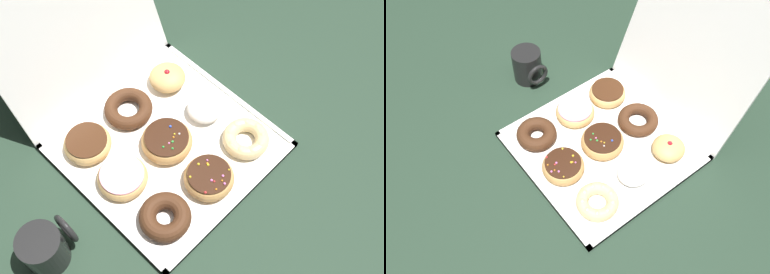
{
  "view_description": "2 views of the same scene",
  "coord_description": "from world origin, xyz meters",
  "views": [
    {
      "loc": [
        -0.37,
        -0.44,
        1.04
      ],
      "look_at": [
        0.04,
        -0.04,
        0.05
      ],
      "focal_mm": 47.59,
      "sensor_mm": 36.0,
      "label": 1
    },
    {
      "loc": [
        0.49,
        -0.45,
        0.95
      ],
      "look_at": [
        -0.05,
        -0.04,
        0.03
      ],
      "focal_mm": 38.96,
      "sensor_mm": 36.0,
      "label": 2
    }
  ],
  "objects": [
    {
      "name": "coffee_mug",
      "position": [
        -0.35,
        -0.01,
        0.05
      ],
      "size": [
        0.11,
        0.09,
        0.1
      ],
      "color": "black",
      "rests_on": "ground"
    },
    {
      "name": "pink_frosted_donut_3",
      "position": [
        -0.13,
        0.01,
        0.03
      ],
      "size": [
        0.11,
        0.11,
        0.03
      ],
      "color": "tan",
      "rests_on": "donut_box"
    },
    {
      "name": "jelly_filled_donut_8",
      "position": [
        0.13,
        0.13,
        0.03
      ],
      "size": [
        0.09,
        0.09,
        0.05
      ],
      "color": "tan",
      "rests_on": "donut_box"
    },
    {
      "name": "chocolate_cake_ring_donut_7",
      "position": [
        -0.0,
        0.13,
        0.03
      ],
      "size": [
        0.12,
        0.12,
        0.03
      ],
      "color": "#472816",
      "rests_on": "donut_box"
    },
    {
      "name": "chocolate_cake_ring_donut_0",
      "position": [
        -0.13,
        -0.13,
        0.03
      ],
      "size": [
        0.11,
        0.11,
        0.04
      ],
      "color": "#472816",
      "rests_on": "donut_box"
    },
    {
      "name": "donut_box",
      "position": [
        0.0,
        0.0,
        0.01
      ],
      "size": [
        0.43,
        0.43,
        0.01
      ],
      "color": "white",
      "rests_on": "ground"
    },
    {
      "name": "ground_plane",
      "position": [
        0.0,
        0.0,
        0.0
      ],
      "size": [
        3.0,
        3.0,
        0.0
      ],
      "primitive_type": "plane",
      "color": "#233828"
    },
    {
      "name": "sprinkle_donut_4",
      "position": [
        -0.0,
        -0.0,
        0.03
      ],
      "size": [
        0.12,
        0.12,
        0.04
      ],
      "color": "tan",
      "rests_on": "donut_box"
    },
    {
      "name": "cruller_donut_2",
      "position": [
        0.13,
        -0.12,
        0.03
      ],
      "size": [
        0.11,
        0.11,
        0.03
      ],
      "color": "#EACC8C",
      "rests_on": "donut_box"
    },
    {
      "name": "sprinkle_donut_1",
      "position": [
        -0.0,
        -0.13,
        0.03
      ],
      "size": [
        0.11,
        0.11,
        0.04
      ],
      "color": "tan",
      "rests_on": "donut_box"
    },
    {
      "name": "powdered_filled_donut_5",
      "position": [
        0.13,
        -0.0,
        0.03
      ],
      "size": [
        0.08,
        0.08,
        0.04
      ],
      "color": "white",
      "rests_on": "donut_box"
    },
    {
      "name": "chocolate_frosted_donut_6",
      "position": [
        -0.13,
        0.13,
        0.03
      ],
      "size": [
        0.11,
        0.11,
        0.04
      ],
      "color": "tan",
      "rests_on": "donut_box"
    },
    {
      "name": "box_lid_open",
      "position": [
        0.0,
        0.29,
        0.2
      ],
      "size": [
        0.43,
        0.15,
        0.4
      ],
      "primitive_type": "cube",
      "rotation": [
        1.24,
        0.0,
        0.0
      ],
      "color": "white",
      "rests_on": "ground"
    }
  ]
}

